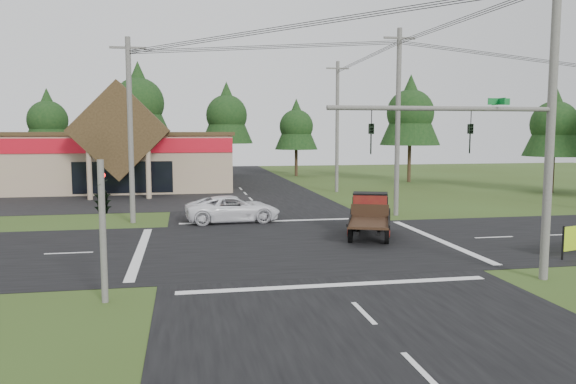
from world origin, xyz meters
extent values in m
plane|color=#344518|center=(0.00, 0.00, 0.00)|extent=(120.00, 120.00, 0.00)
cube|color=black|center=(0.00, 0.00, 0.01)|extent=(12.00, 120.00, 0.02)
cube|color=black|center=(0.00, 0.00, 0.01)|extent=(120.00, 12.00, 0.02)
cube|color=black|center=(-14.00, 19.00, 0.01)|extent=(28.00, 14.00, 0.02)
cube|color=tan|center=(-16.00, 30.00, 2.50)|extent=(30.00, 15.00, 5.00)
cube|color=#362716|center=(-16.00, 30.00, 5.05)|extent=(30.40, 15.40, 0.30)
cube|color=#9F0C19|center=(-16.00, 22.45, 4.10)|extent=(30.00, 0.12, 1.20)
cube|color=#362716|center=(-10.00, 21.50, 5.30)|extent=(7.78, 4.00, 7.78)
cylinder|color=tan|center=(-12.20, 19.80, 2.00)|extent=(0.40, 0.40, 4.00)
cylinder|color=tan|center=(-7.80, 19.80, 2.00)|extent=(0.40, 0.40, 4.00)
cube|color=black|center=(-10.00, 22.48, 1.50)|extent=(8.00, 0.08, 2.60)
cylinder|color=#595651|center=(7.50, -7.50, 3.50)|extent=(0.24, 0.24, 7.00)
cylinder|color=#595651|center=(3.50, -7.50, 6.00)|extent=(8.00, 0.16, 0.16)
imported|color=black|center=(4.50, -7.50, 5.00)|extent=(0.16, 0.20, 1.00)
imported|color=black|center=(1.00, -7.50, 5.00)|extent=(0.16, 0.20, 1.00)
cube|color=#0C6626|center=(5.50, -7.50, 6.25)|extent=(0.80, 0.04, 0.22)
cylinder|color=#595651|center=(-7.50, -7.50, 2.20)|extent=(0.20, 0.20, 4.40)
imported|color=black|center=(-7.50, -7.30, 3.70)|extent=(0.53, 2.48, 1.00)
sphere|color=#FF0C0C|center=(-7.50, -7.15, 3.90)|extent=(0.18, 0.18, 0.18)
cylinder|color=#595651|center=(7.50, -7.50, 5.50)|extent=(0.30, 0.30, 11.00)
cylinder|color=#595651|center=(-8.00, 8.00, 5.25)|extent=(0.30, 0.30, 10.50)
cube|color=#595651|center=(-8.00, 8.00, 9.90)|extent=(2.00, 0.12, 0.12)
cylinder|color=#595651|center=(8.00, 8.00, 5.75)|extent=(0.30, 0.30, 11.50)
cube|color=#595651|center=(8.00, 8.00, 10.90)|extent=(2.00, 0.12, 0.12)
cylinder|color=#595651|center=(8.00, 22.00, 5.60)|extent=(0.30, 0.30, 11.20)
cube|color=#595651|center=(8.00, 22.00, 10.60)|extent=(2.00, 0.12, 0.12)
cylinder|color=#332316|center=(-20.00, 42.00, 1.75)|extent=(0.36, 0.36, 3.50)
cone|color=black|center=(-20.00, 42.00, 6.80)|extent=(5.60, 5.60, 6.60)
sphere|color=black|center=(-20.00, 42.00, 6.50)|extent=(4.40, 4.40, 4.40)
cylinder|color=#332316|center=(-10.00, 41.00, 2.27)|extent=(0.36, 0.36, 4.55)
cone|color=black|center=(-10.00, 41.00, 8.84)|extent=(7.28, 7.28, 8.58)
sphere|color=black|center=(-10.00, 41.00, 8.45)|extent=(5.72, 5.72, 5.72)
cylinder|color=#332316|center=(0.00, 42.00, 1.92)|extent=(0.36, 0.36, 3.85)
cone|color=black|center=(0.00, 42.00, 7.48)|extent=(6.16, 6.16, 7.26)
sphere|color=black|center=(0.00, 42.00, 7.15)|extent=(4.84, 4.84, 4.84)
cylinder|color=#332316|center=(8.00, 40.00, 1.57)|extent=(0.36, 0.36, 3.15)
cone|color=black|center=(8.00, 40.00, 6.12)|extent=(5.04, 5.04, 5.94)
sphere|color=black|center=(8.00, 40.00, 5.85)|extent=(3.96, 3.96, 3.96)
cylinder|color=#332316|center=(18.00, 30.00, 1.92)|extent=(0.36, 0.36, 3.85)
cone|color=black|center=(18.00, 30.00, 7.48)|extent=(6.16, 6.16, 7.26)
sphere|color=black|center=(18.00, 30.00, 7.15)|extent=(4.84, 4.84, 4.84)
cylinder|color=#332316|center=(26.00, 18.00, 1.57)|extent=(0.36, 0.36, 3.15)
cone|color=black|center=(26.00, 18.00, 6.12)|extent=(5.04, 5.04, 5.94)
sphere|color=black|center=(26.00, 18.00, 5.85)|extent=(3.96, 3.96, 3.96)
imported|color=white|center=(-2.29, 7.33, 0.76)|extent=(5.67, 2.98, 1.52)
camera|label=1|loc=(-5.01, -25.07, 5.24)|focal=35.00mm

